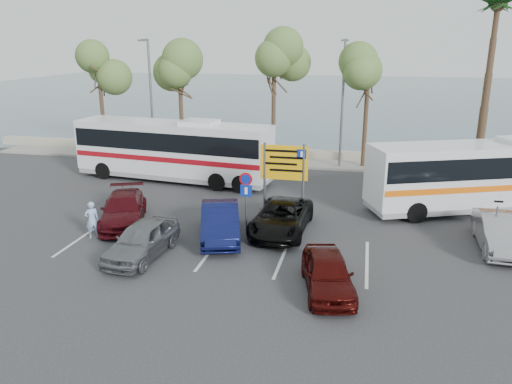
% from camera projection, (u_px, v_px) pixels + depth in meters
% --- Properties ---
extents(ground, '(120.00, 120.00, 0.00)m').
position_uv_depth(ground, '(247.00, 242.00, 20.72)').
color(ground, '#2E2E30').
rests_on(ground, ground).
extents(kerb_strip, '(44.00, 2.40, 0.15)m').
position_uv_depth(kerb_strip, '(295.00, 163.00, 33.77)').
color(kerb_strip, gray).
rests_on(kerb_strip, ground).
extents(seawall, '(48.00, 0.80, 0.60)m').
position_uv_depth(seawall, '(299.00, 154.00, 35.58)').
color(seawall, '#A79E85').
rests_on(seawall, ground).
extents(sea, '(140.00, 140.00, 0.00)m').
position_uv_depth(sea, '(337.00, 95.00, 76.78)').
color(sea, '#45616F').
rests_on(sea, ground).
extents(tree_far_left, '(3.20, 3.20, 7.60)m').
position_uv_depth(tree_far_left, '(98.00, 66.00, 34.85)').
color(tree_far_left, '#382619').
rests_on(tree_far_left, kerb_strip).
extents(tree_left, '(3.20, 3.20, 7.20)m').
position_uv_depth(tree_left, '(180.00, 72.00, 33.70)').
color(tree_left, '#382619').
rests_on(tree_left, kerb_strip).
extents(tree_mid, '(3.20, 3.20, 8.00)m').
position_uv_depth(tree_mid, '(274.00, 63.00, 32.17)').
color(tree_mid, '#382619').
rests_on(tree_mid, kerb_strip).
extents(tree_right, '(3.20, 3.20, 7.40)m').
position_uv_depth(tree_right, '(369.00, 72.00, 31.08)').
color(tree_right, '#382619').
rests_on(tree_right, kerb_strip).
extents(palm_tree, '(4.80, 4.80, 11.20)m').
position_uv_depth(palm_tree, '(498.00, 7.00, 28.56)').
color(palm_tree, '#382619').
rests_on(palm_tree, kerb_strip).
extents(street_lamp_left, '(0.45, 1.15, 8.01)m').
position_uv_depth(street_lamp_left, '(150.00, 93.00, 34.07)').
color(street_lamp_left, slate).
rests_on(street_lamp_left, kerb_strip).
extents(street_lamp_right, '(0.45, 1.15, 8.01)m').
position_uv_depth(street_lamp_right, '(343.00, 98.00, 31.39)').
color(street_lamp_right, slate).
rests_on(street_lamp_right, kerb_strip).
extents(direction_sign, '(2.20, 0.12, 3.60)m').
position_uv_depth(direction_sign, '(284.00, 168.00, 22.79)').
color(direction_sign, slate).
rests_on(direction_sign, ground).
extents(sign_no_stop, '(0.60, 0.08, 2.35)m').
position_uv_depth(sign_no_stop, '(246.00, 189.00, 22.61)').
color(sign_no_stop, slate).
rests_on(sign_no_stop, ground).
extents(sign_parking, '(0.50, 0.07, 2.25)m').
position_uv_depth(sign_parking, '(246.00, 203.00, 21.07)').
color(sign_parking, slate).
rests_on(sign_parking, ground).
extents(sign_taxi, '(0.50, 0.07, 2.20)m').
position_uv_depth(sign_taxi, '(496.00, 215.00, 19.68)').
color(sign_taxi, slate).
rests_on(sign_taxi, ground).
extents(lane_markings, '(12.02, 4.20, 0.01)m').
position_uv_depth(lane_markings, '(213.00, 249.00, 20.02)').
color(lane_markings, silver).
rests_on(lane_markings, ground).
extents(coach_bus_left, '(12.09, 3.98, 3.70)m').
position_uv_depth(coach_bus_left, '(173.00, 152.00, 29.47)').
color(coach_bus_left, silver).
rests_on(coach_bus_left, ground).
extents(coach_bus_right, '(11.51, 6.53, 3.56)m').
position_uv_depth(coach_bus_right, '(485.00, 178.00, 24.18)').
color(coach_bus_right, silver).
rests_on(coach_bus_right, ground).
extents(car_silver_a, '(1.94, 4.17, 1.38)m').
position_uv_depth(car_silver_a, '(142.00, 240.00, 19.15)').
color(car_silver_a, slate).
rests_on(car_silver_a, ground).
extents(car_blue, '(2.78, 4.70, 1.46)m').
position_uv_depth(car_blue, '(220.00, 222.00, 20.95)').
color(car_blue, '#0E1444').
rests_on(car_blue, ground).
extents(car_maroon, '(3.46, 5.01, 1.35)m').
position_uv_depth(car_maroon, '(124.00, 209.00, 22.67)').
color(car_maroon, '#4A0C12').
rests_on(car_maroon, ground).
extents(car_red, '(2.34, 4.07, 1.30)m').
position_uv_depth(car_red, '(328.00, 273.00, 16.51)').
color(car_red, '#3F0B09').
rests_on(car_red, ground).
extents(suv_black, '(2.40, 4.86, 1.33)m').
position_uv_depth(suv_black, '(281.00, 217.00, 21.68)').
color(suv_black, black).
rests_on(suv_black, ground).
extents(car_silver_b, '(1.60, 4.31, 1.41)m').
position_uv_depth(car_silver_b, '(499.00, 233.00, 19.85)').
color(car_silver_b, gray).
rests_on(car_silver_b, ground).
extents(pedestrian_near, '(0.69, 0.68, 1.61)m').
position_uv_depth(pedestrian_near, '(92.00, 220.00, 20.97)').
color(pedestrian_near, '#8FA8D0').
rests_on(pedestrian_near, ground).
extents(pedestrian_far, '(1.00, 1.04, 1.70)m').
position_uv_depth(pedestrian_far, '(463.00, 192.00, 24.60)').
color(pedestrian_far, '#2D3143').
rests_on(pedestrian_far, ground).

